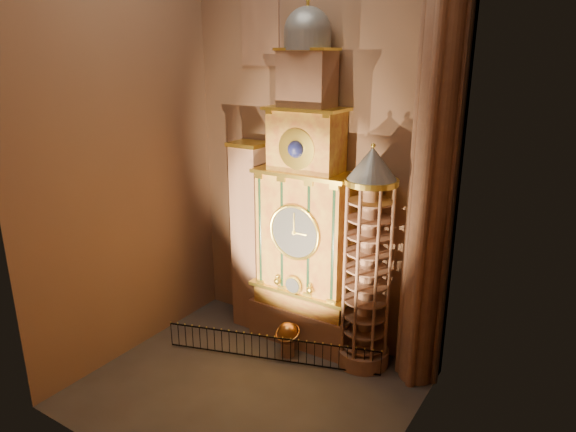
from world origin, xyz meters
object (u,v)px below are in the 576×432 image
Objects in this scene: portrait_tower at (250,236)px; iron_railing at (271,348)px; stair_turret at (367,263)px; astronomical_clock at (305,220)px; celestial_globe at (288,336)px.

iron_railing is at bearing -40.50° from portrait_tower.
astronomical_clock is at bearing 175.70° from stair_turret.
stair_turret is at bearing 31.45° from iron_railing.
iron_railing is (-0.33, -2.61, -5.98)m from astronomical_clock.
astronomical_clock is 1.55× the size of stair_turret.
portrait_tower reaches higher than iron_railing.
astronomical_clock is 6.53m from iron_railing.
stair_turret is (6.90, -0.28, 0.12)m from portrait_tower.
iron_railing is (-0.40, -0.87, -0.38)m from celestial_globe.
iron_railing is at bearing -97.21° from astronomical_clock.
portrait_tower is 6.91m from stair_turret.
iron_railing is (3.07, -2.62, -4.45)m from portrait_tower.
portrait_tower is at bearing 177.67° from stair_turret.
portrait_tower is 6.01m from iron_railing.
portrait_tower is at bearing 139.50° from iron_railing.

